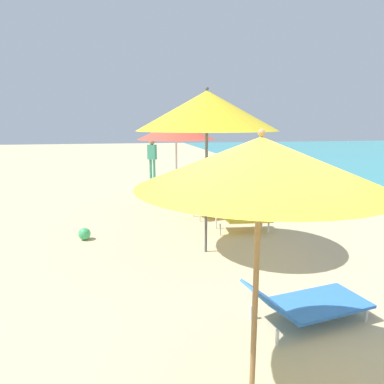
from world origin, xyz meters
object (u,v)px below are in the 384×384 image
at_px(lounger_nearest_shoreside, 305,302).
at_px(person_walking_near, 152,155).
at_px(umbrella_nearest, 260,163).
at_px(lounger_farthest_inland, 214,205).
at_px(umbrella_farthest, 176,131).
at_px(cooler_box, 266,200).
at_px(beach_ball, 84,234).
at_px(umbrella_second, 207,111).
at_px(lounger_second_shoreside, 240,218).
at_px(lounger_farthest_shoreside, 202,191).

distance_m(lounger_nearest_shoreside, person_walking_near, 11.74).
height_order(umbrella_nearest, lounger_nearest_shoreside, umbrella_nearest).
bearing_deg(lounger_farthest_inland, umbrella_farthest, 119.20).
bearing_deg(umbrella_nearest, cooler_box, 66.06).
xyz_separation_m(lounger_farthest_inland, person_walking_near, (-1.03, 6.77, 0.72)).
height_order(beach_ball, cooler_box, cooler_box).
bearing_deg(umbrella_second, cooler_box, 51.96).
bearing_deg(beach_ball, lounger_second_shoreside, -1.34).
distance_m(umbrella_farthest, lounger_farthest_inland, 2.33).
bearing_deg(umbrella_nearest, lounger_farthest_inland, 78.33).
relative_size(umbrella_nearest, person_walking_near, 1.38).
distance_m(umbrella_nearest, lounger_farthest_inland, 6.31).
xyz_separation_m(lounger_nearest_shoreside, lounger_farthest_shoreside, (0.30, 7.09, 0.01)).
xyz_separation_m(umbrella_second, beach_ball, (-2.35, 1.18, -2.50)).
distance_m(beach_ball, cooler_box, 5.50).
height_order(umbrella_second, lounger_farthest_inland, umbrella_second).
bearing_deg(lounger_nearest_shoreside, lounger_second_shoreside, 73.95).
distance_m(lounger_farthest_shoreside, person_walking_near, 4.80).
height_order(lounger_nearest_shoreside, umbrella_farthest, umbrella_farthest).
relative_size(lounger_farthest_shoreside, person_walking_near, 0.87).
relative_size(umbrella_nearest, lounger_second_shoreside, 1.73).
bearing_deg(lounger_farthest_shoreside, umbrella_farthest, -118.71).
bearing_deg(lounger_farthest_shoreside, person_walking_near, 117.58).
xyz_separation_m(umbrella_nearest, beach_ball, (-1.92, 4.75, -1.99)).
bearing_deg(umbrella_farthest, beach_ball, -135.60).
bearing_deg(lounger_farthest_inland, lounger_second_shoreside, -86.28).
distance_m(lounger_second_shoreside, lounger_farthest_inland, 1.29).
bearing_deg(umbrella_second, lounger_second_shoreside, 46.16).
relative_size(lounger_second_shoreside, beach_ball, 5.38).
relative_size(lounger_nearest_shoreside, lounger_farthest_shoreside, 1.09).
distance_m(lounger_second_shoreside, cooler_box, 2.84).
xyz_separation_m(umbrella_second, lounger_second_shoreside, (1.05, 1.10, -2.31)).
bearing_deg(umbrella_farthest, lounger_nearest_shoreside, -83.57).
distance_m(lounger_second_shoreside, person_walking_near, 8.16).
bearing_deg(cooler_box, lounger_farthest_shoreside, 147.15).
relative_size(umbrella_nearest, cooler_box, 4.19).
bearing_deg(umbrella_farthest, cooler_box, -0.63).
bearing_deg(umbrella_second, umbrella_farthest, 90.47).
xyz_separation_m(umbrella_nearest, person_walking_near, (0.19, 12.69, -1.07)).
bearing_deg(umbrella_farthest, umbrella_nearest, -93.26).
bearing_deg(person_walking_near, lounger_farthest_inland, -139.97).
height_order(umbrella_second, beach_ball, umbrella_second).
bearing_deg(umbrella_nearest, person_walking_near, 89.12).
xyz_separation_m(lounger_nearest_shoreside, lounger_farthest_inland, (0.15, 4.92, 0.07)).
bearing_deg(umbrella_farthest, lounger_farthest_shoreside, 48.12).
bearing_deg(lounger_second_shoreside, lounger_nearest_shoreside, -91.61).
bearing_deg(umbrella_second, lounger_farthest_inland, 71.35).
bearing_deg(umbrella_farthest, lounger_farthest_inland, -52.91).
height_order(umbrella_nearest, lounger_second_shoreside, umbrella_nearest).
xyz_separation_m(lounger_nearest_shoreside, beach_ball, (-2.99, 3.74, -0.13)).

